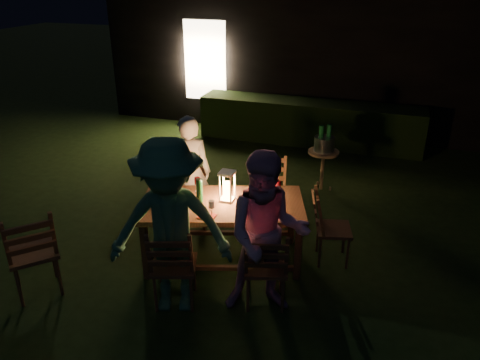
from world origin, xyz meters
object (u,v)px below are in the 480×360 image
(chair_near_left, at_px, (175,278))
(lantern, at_px, (227,188))
(chair_spare, at_px, (36,267))
(chair_end, at_px, (331,240))
(person_opp_right, at_px, (267,235))
(bottle_bucket_b, at_px, (328,140))
(side_table, at_px, (323,156))
(ice_bucket, at_px, (324,144))
(chair_far_right, at_px, (268,207))
(bottle_bucket_a, at_px, (321,141))
(chair_far_left, at_px, (191,207))
(dining_table, at_px, (223,208))
(chair_near_right, at_px, (265,280))
(person_house_side, at_px, (190,172))
(person_opp_left, at_px, (170,229))
(bottle_table, at_px, (199,191))

(chair_near_left, height_order, lantern, lantern)
(chair_spare, relative_size, lantern, 2.96)
(chair_end, relative_size, person_opp_right, 0.54)
(chair_near_left, xyz_separation_m, bottle_bucket_b, (0.99, 3.16, 0.49))
(side_table, height_order, ice_bucket, ice_bucket)
(chair_far_right, relative_size, bottle_bucket_a, 2.97)
(chair_far_left, bearing_deg, chair_near_left, 86.02)
(chair_far_right, xyz_separation_m, bottle_bucket_b, (0.52, 1.39, 0.49))
(dining_table, bearing_deg, chair_near_right, -59.70)
(dining_table, xyz_separation_m, chair_far_right, (0.28, 0.90, -0.38))
(chair_far_right, relative_size, person_opp_right, 0.58)
(person_house_side, bearing_deg, person_opp_left, 90.00)
(lantern, bearing_deg, chair_near_left, -103.23)
(chair_far_right, xyz_separation_m, person_opp_right, (0.40, -1.54, 0.54))
(bottle_table, distance_m, bottle_bucket_b, 2.59)
(chair_spare, height_order, lantern, lantern)
(dining_table, xyz_separation_m, side_table, (0.75, 2.25, -0.12))
(dining_table, distance_m, chair_far_right, 1.02)
(chair_end, bearing_deg, chair_spare, -74.84)
(chair_near_left, bearing_deg, chair_end, 23.90)
(person_opp_right, bearing_deg, side_table, 70.46)
(chair_far_left, height_order, person_opp_left, person_opp_left)
(chair_end, height_order, ice_bucket, chair_end)
(chair_far_right, bearing_deg, bottle_bucket_b, -122.84)
(lantern, distance_m, bottle_table, 0.30)
(person_opp_left, bearing_deg, chair_near_left, 89.71)
(chair_spare, distance_m, lantern, 2.13)
(bottle_table, bearing_deg, bottle_bucket_a, 67.66)
(chair_near_left, distance_m, bottle_bucket_b, 3.35)
(person_house_side, relative_size, person_opp_right, 0.90)
(dining_table, xyz_separation_m, chair_spare, (-1.60, -1.18, -0.35))
(chair_far_left, relative_size, person_opp_left, 0.53)
(chair_near_right, xyz_separation_m, side_table, (0.09, 2.84, 0.27))
(dining_table, relative_size, bottle_table, 7.03)
(ice_bucket, bearing_deg, person_house_side, -131.67)
(person_opp_right, xyz_separation_m, lantern, (-0.65, 0.70, 0.07))
(chair_near_right, relative_size, ice_bucket, 3.09)
(bottle_table, relative_size, bottle_bucket_a, 0.88)
(person_opp_right, bearing_deg, chair_spare, 175.08)
(chair_near_left, relative_size, lantern, 2.74)
(chair_near_right, xyz_separation_m, chair_spare, (-2.27, -0.59, 0.03))
(chair_far_left, height_order, chair_spare, chair_spare)
(dining_table, xyz_separation_m, bottle_table, (-0.24, -0.08, 0.21))
(bottle_table, xyz_separation_m, bottle_bucket_a, (0.94, 2.29, -0.10))
(bottle_table, xyz_separation_m, bottle_bucket_b, (1.04, 2.37, -0.10))
(chair_far_right, relative_size, chair_spare, 0.92)
(chair_near_right, distance_m, chair_far_left, 1.78)
(chair_near_left, distance_m, chair_spare, 1.45)
(chair_spare, height_order, person_opp_left, person_opp_left)
(dining_table, relative_size, chair_near_right, 2.12)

